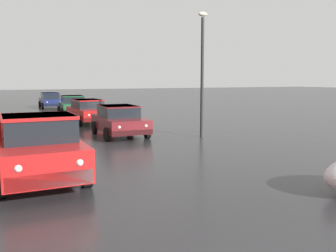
{
  "coord_description": "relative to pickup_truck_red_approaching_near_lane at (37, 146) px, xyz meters",
  "views": [
    {
      "loc": [
        -2.99,
        -2.01,
        2.63
      ],
      "look_at": [
        1.48,
        7.41,
        1.29
      ],
      "focal_mm": 38.83,
      "sensor_mm": 36.0,
      "label": 1
    }
  ],
  "objects": [
    {
      "name": "sedan_green_parked_far_down_block",
      "position": [
        4.31,
        17.75,
        -0.13
      ],
      "size": [
        2.18,
        4.07,
        1.42
      ],
      "color": "#1E5633",
      "rests_on": "ground"
    },
    {
      "name": "sedan_darkblue_queued_behind_truck",
      "position": [
        3.65,
        24.96,
        -0.13
      ],
      "size": [
        1.92,
        4.35,
        1.42
      ],
      "color": "navy",
      "rests_on": "ground"
    },
    {
      "name": "street_lamp_post",
      "position": [
        7.55,
        4.19,
        2.27
      ],
      "size": [
        0.44,
        0.24,
        5.6
      ],
      "color": "#28282D",
      "rests_on": "ground"
    },
    {
      "name": "sedan_red_parked_kerbside_mid",
      "position": [
        4.12,
        11.96,
        -0.13
      ],
      "size": [
        2.06,
        4.43,
        1.42
      ],
      "color": "red",
      "rests_on": "ground"
    },
    {
      "name": "pickup_truck_red_approaching_near_lane",
      "position": [
        0.0,
        0.0,
        0.0
      ],
      "size": [
        2.15,
        5.11,
        1.76
      ],
      "color": "red",
      "rests_on": "ground"
    },
    {
      "name": "sedan_maroon_parked_kerbside_close",
      "position": [
        4.24,
        6.16,
        -0.13
      ],
      "size": [
        2.12,
        4.16,
        1.42
      ],
      "color": "maroon",
      "rests_on": "ground"
    }
  ]
}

